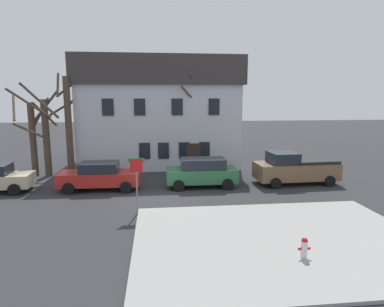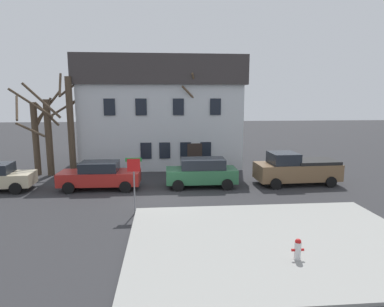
{
  "view_description": "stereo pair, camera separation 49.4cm",
  "coord_description": "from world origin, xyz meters",
  "px_view_note": "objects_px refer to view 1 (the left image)",
  "views": [
    {
      "loc": [
        -0.27,
        -17.44,
        5.44
      ],
      "look_at": [
        1.96,
        2.69,
        2.01
      ],
      "focal_mm": 30.73,
      "sensor_mm": 36.0,
      "label": 1
    },
    {
      "loc": [
        0.22,
        -17.48,
        5.44
      ],
      "look_at": [
        1.96,
        2.69,
        2.01
      ],
      "focal_mm": 30.73,
      "sensor_mm": 36.0,
      "label": 2
    }
  ],
  "objects_px": {
    "fire_hydrant": "(304,247)",
    "pickup_truck_brown": "(295,168)",
    "car_green_wagon": "(202,172)",
    "car_red_sedan": "(100,176)",
    "tree_bare_near": "(32,136)",
    "street_sign_pole": "(136,175)",
    "building_main": "(159,111)",
    "tree_bare_end": "(183,116)",
    "bicycle_leaning": "(100,173)",
    "tree_bare_far": "(69,122)",
    "tree_bare_mid": "(46,133)"
  },
  "relations": [
    {
      "from": "tree_bare_near",
      "to": "pickup_truck_brown",
      "type": "relative_size",
      "value": 1.16
    },
    {
      "from": "tree_bare_far",
      "to": "tree_bare_end",
      "type": "xyz_separation_m",
      "value": [
        8.13,
        0.8,
        0.32
      ]
    },
    {
      "from": "bicycle_leaning",
      "to": "car_green_wagon",
      "type": "bearing_deg",
      "value": -24.5
    },
    {
      "from": "building_main",
      "to": "car_red_sedan",
      "type": "relative_size",
      "value": 2.65
    },
    {
      "from": "street_sign_pole",
      "to": "car_red_sedan",
      "type": "bearing_deg",
      "value": 118.52
    },
    {
      "from": "pickup_truck_brown",
      "to": "tree_bare_near",
      "type": "bearing_deg",
      "value": 167.29
    },
    {
      "from": "street_sign_pole",
      "to": "bicycle_leaning",
      "type": "xyz_separation_m",
      "value": [
        -2.96,
        7.51,
        -1.52
      ]
    },
    {
      "from": "tree_bare_near",
      "to": "tree_bare_end",
      "type": "relative_size",
      "value": 0.78
    },
    {
      "from": "building_main",
      "to": "fire_hydrant",
      "type": "bearing_deg",
      "value": -76.1
    },
    {
      "from": "tree_bare_mid",
      "to": "building_main",
      "type": "bearing_deg",
      "value": 30.24
    },
    {
      "from": "car_red_sedan",
      "to": "street_sign_pole",
      "type": "distance_m",
      "value": 5.23
    },
    {
      "from": "tree_bare_end",
      "to": "pickup_truck_brown",
      "type": "bearing_deg",
      "value": -36.07
    },
    {
      "from": "fire_hydrant",
      "to": "pickup_truck_brown",
      "type": "bearing_deg",
      "value": 68.11
    },
    {
      "from": "tree_bare_far",
      "to": "bicycle_leaning",
      "type": "xyz_separation_m",
      "value": [
        2.17,
        -1.23,
        -3.41
      ]
    },
    {
      "from": "car_green_wagon",
      "to": "street_sign_pole",
      "type": "distance_m",
      "value": 5.89
    },
    {
      "from": "pickup_truck_brown",
      "to": "building_main",
      "type": "bearing_deg",
      "value": 135.01
    },
    {
      "from": "car_red_sedan",
      "to": "fire_hydrant",
      "type": "height_order",
      "value": "car_red_sedan"
    },
    {
      "from": "pickup_truck_brown",
      "to": "bicycle_leaning",
      "type": "height_order",
      "value": "pickup_truck_brown"
    },
    {
      "from": "bicycle_leaning",
      "to": "tree_bare_mid",
      "type": "bearing_deg",
      "value": 165.24
    },
    {
      "from": "tree_bare_near",
      "to": "car_green_wagon",
      "type": "distance_m",
      "value": 12.18
    },
    {
      "from": "tree_bare_mid",
      "to": "car_red_sedan",
      "type": "relative_size",
      "value": 1.35
    },
    {
      "from": "building_main",
      "to": "street_sign_pole",
      "type": "xyz_separation_m",
      "value": [
        -1.28,
        -13.11,
        -2.46
      ]
    },
    {
      "from": "car_red_sedan",
      "to": "pickup_truck_brown",
      "type": "bearing_deg",
      "value": 0.46
    },
    {
      "from": "bicycle_leaning",
      "to": "street_sign_pole",
      "type": "bearing_deg",
      "value": -68.49
    },
    {
      "from": "tree_bare_end",
      "to": "car_green_wagon",
      "type": "height_order",
      "value": "tree_bare_end"
    },
    {
      "from": "street_sign_pole",
      "to": "building_main",
      "type": "bearing_deg",
      "value": 84.44
    },
    {
      "from": "tree_bare_mid",
      "to": "pickup_truck_brown",
      "type": "distance_m",
      "value": 17.01
    },
    {
      "from": "tree_bare_mid",
      "to": "fire_hydrant",
      "type": "height_order",
      "value": "tree_bare_mid"
    },
    {
      "from": "building_main",
      "to": "street_sign_pole",
      "type": "distance_m",
      "value": 13.4
    },
    {
      "from": "building_main",
      "to": "bicycle_leaning",
      "type": "distance_m",
      "value": 8.07
    },
    {
      "from": "tree_bare_near",
      "to": "pickup_truck_brown",
      "type": "height_order",
      "value": "tree_bare_near"
    },
    {
      "from": "tree_bare_near",
      "to": "pickup_truck_brown",
      "type": "bearing_deg",
      "value": -12.71
    },
    {
      "from": "tree_bare_near",
      "to": "car_red_sedan",
      "type": "height_order",
      "value": "tree_bare_near"
    },
    {
      "from": "building_main",
      "to": "pickup_truck_brown",
      "type": "relative_size",
      "value": 2.41
    },
    {
      "from": "car_green_wagon",
      "to": "pickup_truck_brown",
      "type": "xyz_separation_m",
      "value": [
        6.06,
        0.13,
        0.07
      ]
    },
    {
      "from": "tree_bare_end",
      "to": "car_red_sedan",
      "type": "xyz_separation_m",
      "value": [
        -5.45,
        -5.04,
        -3.25
      ]
    },
    {
      "from": "tree_bare_near",
      "to": "fire_hydrant",
      "type": "height_order",
      "value": "tree_bare_near"
    },
    {
      "from": "car_green_wagon",
      "to": "pickup_truck_brown",
      "type": "bearing_deg",
      "value": 1.25
    },
    {
      "from": "car_green_wagon",
      "to": "car_red_sedan",
      "type": "bearing_deg",
      "value": 179.69
    },
    {
      "from": "tree_bare_far",
      "to": "street_sign_pole",
      "type": "height_order",
      "value": "tree_bare_far"
    },
    {
      "from": "tree_bare_mid",
      "to": "tree_bare_end",
      "type": "distance_m",
      "value": 9.76
    },
    {
      "from": "street_sign_pole",
      "to": "tree_bare_near",
      "type": "bearing_deg",
      "value": 131.72
    },
    {
      "from": "car_green_wagon",
      "to": "fire_hydrant",
      "type": "distance_m",
      "value": 9.96
    },
    {
      "from": "car_green_wagon",
      "to": "street_sign_pole",
      "type": "bearing_deg",
      "value": -129.71
    },
    {
      "from": "street_sign_pole",
      "to": "bicycle_leaning",
      "type": "height_order",
      "value": "street_sign_pole"
    },
    {
      "from": "car_red_sedan",
      "to": "street_sign_pole",
      "type": "relative_size",
      "value": 1.78
    },
    {
      "from": "building_main",
      "to": "tree_bare_mid",
      "type": "distance_m",
      "value": 9.26
    },
    {
      "from": "tree_bare_mid",
      "to": "fire_hydrant",
      "type": "xyz_separation_m",
      "value": [
        12.47,
        -13.74,
        -2.59
      ]
    },
    {
      "from": "building_main",
      "to": "tree_bare_near",
      "type": "distance_m",
      "value": 10.1
    },
    {
      "from": "tree_bare_end",
      "to": "tree_bare_near",
      "type": "bearing_deg",
      "value": -174.5
    }
  ]
}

